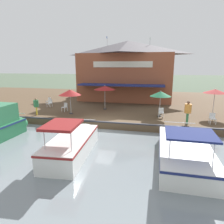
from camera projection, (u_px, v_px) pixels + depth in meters
ground_plane at (100, 130)px, 16.24m from camera, size 220.00×220.00×0.00m
quay_deck at (122, 103)px, 26.63m from camera, size 22.00×56.00×0.60m
quay_edge_fender at (100, 122)px, 16.19m from camera, size 0.20×50.40×0.10m
waterfront_restaurant at (128, 69)px, 28.18m from camera, size 11.31×12.44×8.48m
patio_umbrella_by_entrance at (161, 94)px, 17.73m from camera, size 1.87×1.87×2.32m
patio_umbrella_back_row at (215, 91)px, 17.68m from camera, size 2.01×2.01×2.51m
patio_umbrella_mid_patio_left at (105, 88)px, 20.65m from camera, size 2.25×2.25×2.51m
patio_umbrella_mid_patio_right at (70, 92)px, 18.71m from camera, size 2.12×2.12×2.35m
cafe_chair_beside_entrance at (49, 101)px, 23.55m from camera, size 0.55×0.55×0.85m
cafe_chair_under_first_umbrella at (65, 107)px, 20.06m from camera, size 0.56×0.56×0.85m
cafe_chair_back_row_seat at (161, 112)px, 17.64m from camera, size 0.45×0.45×0.85m
cafe_chair_far_corner_seat at (212, 118)px, 15.72m from camera, size 0.45×0.45×0.85m
cafe_chair_mid_patio at (50, 103)px, 22.25m from camera, size 0.48×0.48×0.85m
person_mid_patio at (36, 104)px, 18.42m from camera, size 0.46×0.46×1.61m
person_near_entrance at (188, 109)px, 15.55m from camera, size 0.52×0.52×1.83m
motorboat_second_along at (183, 147)px, 11.27m from camera, size 7.20×2.65×2.04m
motorboat_distant_upstream at (75, 141)px, 11.83m from camera, size 6.06×2.30×2.22m
tree_upstream_bank at (99, 68)px, 33.30m from camera, size 3.79×3.61×6.06m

